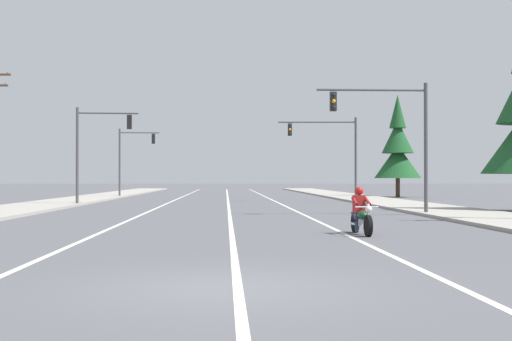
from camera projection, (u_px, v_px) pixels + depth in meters
name	position (u px, v px, depth m)	size (l,w,h in m)	color
ground_plane	(222.00, 287.00, 10.83)	(400.00, 400.00, 0.00)	#515156
lane_stripe_center	(228.00, 199.00, 55.79)	(0.16, 100.00, 0.01)	beige
lane_stripe_left	(177.00, 199.00, 55.61)	(0.16, 100.00, 0.01)	beige
lane_stripe_right	(270.00, 199.00, 55.95)	(0.16, 100.00, 0.01)	beige
sidewalk_kerb_right	(373.00, 200.00, 51.29)	(4.40, 110.00, 0.14)	#9E998E
sidewalk_kerb_left	(73.00, 201.00, 50.29)	(4.40, 110.00, 0.14)	#9E998E
motorcycle_with_rider	(361.00, 215.00, 20.98)	(0.70, 2.19, 1.46)	black
traffic_signal_near_right	(394.00, 127.00, 31.91)	(5.24, 0.37, 6.20)	#47474C
traffic_signal_near_left	(95.00, 142.00, 43.19)	(3.90, 0.51, 6.20)	#47474C
traffic_signal_mid_right	(333.00, 145.00, 50.18)	(5.78, 0.50, 6.20)	#47474C
traffic_signal_mid_left	(131.00, 153.00, 61.79)	(3.63, 0.53, 6.20)	#47474C
conifer_tree_right_verge_far	(398.00, 150.00, 61.73)	(4.22, 4.22, 9.28)	#423023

